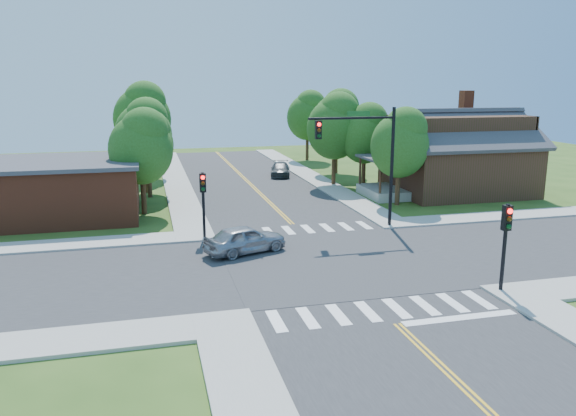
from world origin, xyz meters
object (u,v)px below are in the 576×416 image
object	(u,v)px
signal_mast_ne	(366,148)
car_silver	(245,240)
house_ne	(457,151)
car_dgrey	(280,170)
signal_pole_nw	(203,193)
signal_pole_se	(506,231)

from	to	relation	value
signal_mast_ne	car_silver	distance (m)	9.33
car_silver	house_ne	bearing A→B (deg)	-77.70
car_silver	car_dgrey	world-z (taller)	car_silver
signal_mast_ne	house_ne	distance (m)	14.23
signal_mast_ne	car_silver	size ratio (longest dim) A/B	1.57
car_silver	signal_pole_nw	bearing A→B (deg)	9.56
car_dgrey	car_silver	bearing A→B (deg)	-93.63
signal_pole_se	house_ne	xyz separation A→B (m)	(9.51, 19.86, 0.67)
signal_pole_se	car_dgrey	world-z (taller)	signal_pole_se
car_dgrey	signal_mast_ne	bearing A→B (deg)	-74.66
house_ne	car_silver	world-z (taller)	house_ne
house_ne	car_silver	bearing A→B (deg)	-148.08
signal_pole_se	signal_pole_nw	distance (m)	15.84
signal_mast_ne	signal_pole_nw	world-z (taller)	signal_mast_ne
signal_mast_ne	car_dgrey	size ratio (longest dim) A/B	1.58
house_ne	signal_pole_nw	bearing A→B (deg)	-157.31
signal_pole_nw	house_ne	xyz separation A→B (m)	(20.71, 8.66, 0.67)
car_dgrey	house_ne	bearing A→B (deg)	-29.57
signal_mast_ne	house_ne	world-z (taller)	signal_mast_ne
signal_pole_nw	house_ne	size ratio (longest dim) A/B	0.29
signal_pole_se	car_silver	distance (m)	12.56
signal_pole_se	car_dgrey	distance (m)	31.10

